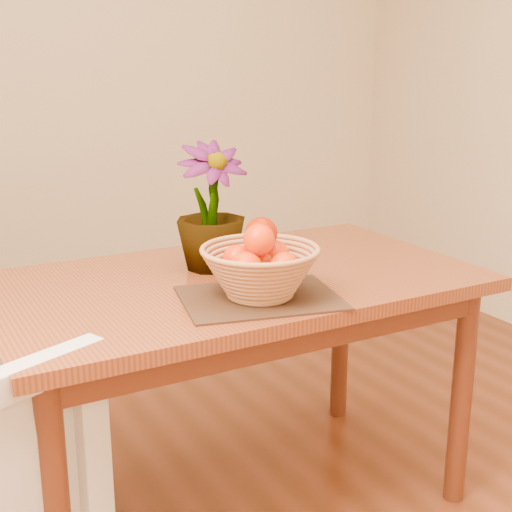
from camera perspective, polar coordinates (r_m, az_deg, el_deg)
wall_back at (r=3.82m, az=-15.80°, el=14.84°), size 4.00×0.02×2.70m
table at (r=2.10m, az=-1.74°, el=-3.92°), size 1.40×0.80×0.75m
placemat at (r=1.88m, az=0.32°, el=-3.37°), size 0.47×0.39×0.01m
wicker_basket at (r=1.86m, az=0.32°, el=-1.44°), size 0.31×0.31×0.13m
orange_pile at (r=1.84m, az=0.34°, el=0.38°), size 0.21×0.20×0.15m
potted_plant at (r=2.11m, az=-3.62°, el=3.94°), size 0.22×0.22×0.38m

